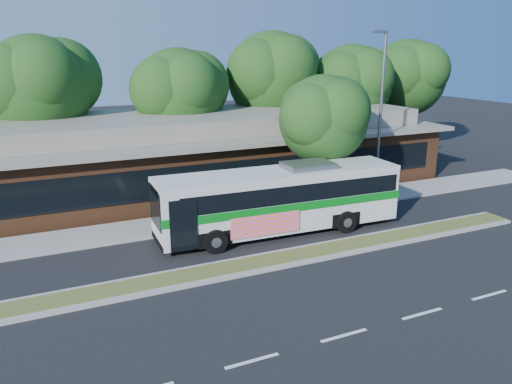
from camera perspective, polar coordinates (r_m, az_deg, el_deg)
ground at (r=19.41m, az=1.57°, el=-8.90°), size 120.00×120.00×0.00m
median_strip at (r=19.86m, az=0.80°, el=-8.04°), size 26.00×1.10×0.15m
sidewalk at (r=24.86m, az=-4.98°, el=-3.05°), size 44.00×2.60×0.12m
plaza_building at (r=30.39m, az=-9.33°, el=4.40°), size 33.20×11.20×4.45m
lamp_post at (r=28.04m, az=14.00°, el=8.91°), size 0.93×0.18×9.07m
tree_bg_b at (r=31.97m, az=-22.89°, el=11.22°), size 6.69×6.00×9.00m
tree_bg_c at (r=32.33m, az=-8.23°, el=11.36°), size 6.24×5.60×8.26m
tree_bg_d at (r=35.84m, az=2.36°, el=13.29°), size 6.91×6.20×9.37m
tree_bg_e at (r=38.14m, az=11.26°, el=12.16°), size 6.47×5.80×8.50m
tree_bg_f at (r=42.66m, az=17.22°, el=12.58°), size 6.69×6.00×8.92m
transit_bus at (r=22.64m, az=2.85°, el=-0.39°), size 11.45×2.98×3.19m
sidewalk_tree at (r=26.28m, az=8.20°, el=8.49°), size 5.10×4.58×6.96m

